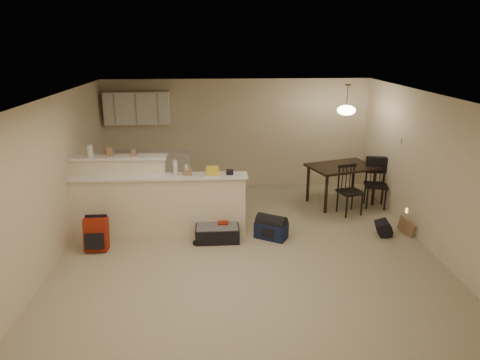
{
  "coord_description": "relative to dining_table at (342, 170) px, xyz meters",
  "views": [
    {
      "loc": [
        -0.49,
        -6.17,
        3.29
      ],
      "look_at": [
        -0.1,
        0.7,
        1.05
      ],
      "focal_mm": 32.0,
      "sensor_mm": 36.0,
      "label": 1
    }
  ],
  "objects": [
    {
      "name": "bottle_b",
      "position": [
        -3.12,
        -1.32,
        0.45
      ],
      "size": [
        0.06,
        0.06,
        0.18
      ],
      "primitive_type": "cylinder",
      "color": "silver",
      "rests_on": "breakfast_bar"
    },
    {
      "name": "black_daypack",
      "position": [
        0.33,
        -1.61,
        -0.6
      ],
      "size": [
        0.24,
        0.32,
        0.26
      ],
      "primitive_type": "cube",
      "rotation": [
        0.0,
        0.0,
        1.44
      ],
      "color": "black",
      "rests_on": "ground"
    },
    {
      "name": "red_backpack",
      "position": [
        -4.59,
        -1.87,
        -0.46
      ],
      "size": [
        0.37,
        0.24,
        0.55
      ],
      "primitive_type": "cube",
      "rotation": [
        0.0,
        0.0,
        0.02
      ],
      "color": "#9C2411",
      "rests_on": "ground"
    },
    {
      "name": "navy_duffel",
      "position": [
        -1.67,
        -1.61,
        -0.58
      ],
      "size": [
        0.62,
        0.53,
        0.29
      ],
      "primitive_type": "cube",
      "rotation": [
        0.0,
        0.0,
        -0.53
      ],
      "color": "#131D3C",
      "rests_on": "ground"
    },
    {
      "name": "cereal_box",
      "position": [
        -4.44,
        -1.1,
        0.74
      ],
      "size": [
        0.1,
        0.07,
        0.16
      ],
      "primitive_type": "cube",
      "color": "#98714E",
      "rests_on": "breakfast_bar"
    },
    {
      "name": "dining_chair_near",
      "position": [
        0.02,
        -0.59,
        -0.24
      ],
      "size": [
        0.53,
        0.52,
        0.98
      ],
      "primitive_type": null,
      "rotation": [
        0.0,
        0.0,
        0.29
      ],
      "color": "black",
      "rests_on": "ground"
    },
    {
      "name": "pouch",
      "position": [
        -2.38,
        -1.32,
        0.4
      ],
      "size": [
        0.12,
        0.1,
        0.08
      ],
      "primitive_type": "cube",
      "color": "#98714E",
      "rests_on": "breakfast_bar"
    },
    {
      "name": "suitcase",
      "position": [
        -2.61,
        -1.62,
        -0.61
      ],
      "size": [
        0.75,
        0.49,
        0.25
      ],
      "primitive_type": "cube",
      "rotation": [
        0.0,
        0.0,
        0.01
      ],
      "color": "black",
      "rests_on": "ground"
    },
    {
      "name": "cardboard_sheet",
      "position": [
        0.74,
        -1.61,
        -0.59
      ],
      "size": [
        0.12,
        0.36,
        0.28
      ],
      "primitive_type": "cube",
      "rotation": [
        0.0,
        0.0,
        1.86
      ],
      "color": "#98714E",
      "rests_on": "ground"
    },
    {
      "name": "bottle_a",
      "position": [
        -3.31,
        -1.32,
        0.49
      ],
      "size": [
        0.07,
        0.07,
        0.26
      ],
      "primitive_type": "cylinder",
      "color": "silver",
      "rests_on": "breakfast_bar"
    },
    {
      "name": "kitchen_counter",
      "position": [
        -4.11,
        0.97,
        -0.28
      ],
      "size": [
        1.8,
        0.6,
        0.9
      ],
      "primitive_type": "cube",
      "color": "white",
      "rests_on": "ground"
    },
    {
      "name": "jar",
      "position": [
        -4.78,
        -1.1,
        0.76
      ],
      "size": [
        0.1,
        0.1,
        0.2
      ],
      "primitive_type": "cylinder",
      "color": "silver",
      "rests_on": "breakfast_bar"
    },
    {
      "name": "bag_lump",
      "position": [
        -2.67,
        -1.32,
        0.43
      ],
      "size": [
        0.22,
        0.18,
        0.14
      ],
      "primitive_type": "cube",
      "color": "#98714E",
      "rests_on": "breakfast_bar"
    },
    {
      "name": "extra_item_x",
      "position": [
        -3.1,
        -1.32,
        0.41
      ],
      "size": [
        0.14,
        0.1,
        0.11
      ],
      "primitive_type": "cube",
      "color": "#98714E",
      "rests_on": "breakfast_bar"
    },
    {
      "name": "breakfast_bar",
      "position": [
        -3.87,
        -1.24,
        -0.12
      ],
      "size": [
        3.08,
        0.58,
        1.39
      ],
      "color": "#F0E4C2",
      "rests_on": "ground"
    },
    {
      "name": "small_box",
      "position": [
        -4.03,
        -1.1,
        0.72
      ],
      "size": [
        0.08,
        0.06,
        0.12
      ],
      "primitive_type": "cube",
      "color": "#98714E",
      "rests_on": "breakfast_bar"
    },
    {
      "name": "upper_cabinets",
      "position": [
        -4.31,
        1.1,
        1.17
      ],
      "size": [
        1.4,
        0.34,
        0.7
      ],
      "primitive_type": "cube",
      "color": "white",
      "rests_on": "room"
    },
    {
      "name": "thermostat",
      "position": [
        0.88,
        -0.67,
        0.77
      ],
      "size": [
        0.02,
        0.12,
        0.12
      ],
      "primitive_type": "cube",
      "color": "beige",
      "rests_on": "room"
    },
    {
      "name": "dining_table",
      "position": [
        0.0,
        0.0,
        0.0
      ],
      "size": [
        1.54,
        1.26,
        0.83
      ],
      "rotation": [
        0.0,
        0.0,
        0.32
      ],
      "color": "black",
      "rests_on": "ground"
    },
    {
      "name": "pendant_lamp",
      "position": [
        0.0,
        0.0,
        1.26
      ],
      "size": [
        0.36,
        0.36,
        0.62
      ],
      "color": "brown",
      "rests_on": "room"
    },
    {
      "name": "room",
      "position": [
        -2.11,
        -2.22,
        0.52
      ],
      "size": [
        7.0,
        7.02,
        2.5
      ],
      "color": "#B4AA8A",
      "rests_on": "ground"
    },
    {
      "name": "dining_chair_far",
      "position": [
        0.66,
        -0.25,
        -0.23
      ],
      "size": [
        0.51,
        0.5,
        1.01
      ],
      "primitive_type": null,
      "rotation": [
        0.0,
        0.0,
        -0.19
      ],
      "color": "black",
      "rests_on": "ground"
    }
  ]
}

